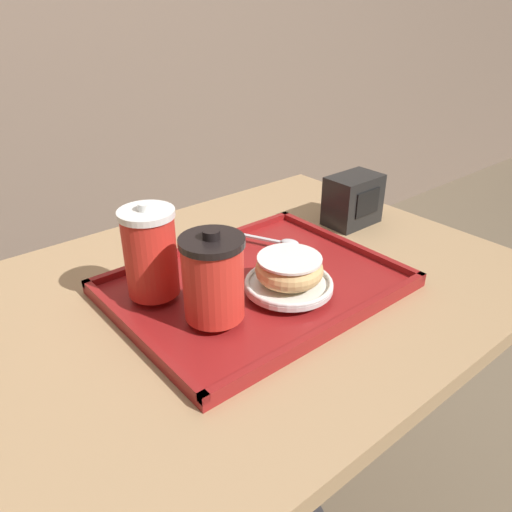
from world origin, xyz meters
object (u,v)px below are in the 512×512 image
object	(u,v)px
napkin_dispenser	(353,200)
coffee_cup_front	(213,277)
coffee_cup_rear	(150,252)
spoon	(276,240)
donut_chocolate_glazed	(289,269)

from	to	relation	value
napkin_dispenser	coffee_cup_front	bearing A→B (deg)	-164.69
coffee_cup_front	coffee_cup_rear	distance (m)	0.12
spoon	napkin_dispenser	distance (m)	0.22
spoon	napkin_dispenser	size ratio (longest dim) A/B	1.34
donut_chocolate_glazed	napkin_dispenser	bearing A→B (deg)	23.59
coffee_cup_rear	spoon	size ratio (longest dim) A/B	0.97
coffee_cup_rear	spoon	bearing A→B (deg)	1.44
coffee_cup_rear	spoon	xyz separation A→B (m)	(0.27, 0.01, -0.07)
spoon	napkin_dispenser	bearing A→B (deg)	65.16
donut_chocolate_glazed	coffee_cup_front	bearing A→B (deg)	173.91
coffee_cup_front	napkin_dispenser	bearing A→B (deg)	15.31
coffee_cup_front	spoon	distance (m)	0.27
coffee_cup_rear	napkin_dispenser	xyz separation A→B (m)	(0.49, 0.01, -0.04)
coffee_cup_front	coffee_cup_rear	bearing A→B (deg)	107.90
napkin_dispenser	coffee_cup_rear	bearing A→B (deg)	-178.78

